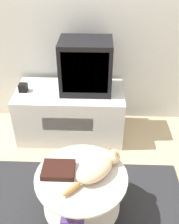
% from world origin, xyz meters
% --- Properties ---
extents(ground_plane, '(12.00, 12.00, 0.00)m').
position_xyz_m(ground_plane, '(0.00, 0.00, 0.00)').
color(ground_plane, tan).
extents(wall_back, '(8.00, 0.05, 2.60)m').
position_xyz_m(wall_back, '(0.00, 1.40, 1.30)').
color(wall_back, silver).
rests_on(wall_back, ground_plane).
extents(rug, '(1.94, 1.00, 0.02)m').
position_xyz_m(rug, '(0.00, 0.00, 0.01)').
color(rug, '#28282B').
rests_on(rug, ground_plane).
extents(tv_stand, '(1.15, 0.59, 0.56)m').
position_xyz_m(tv_stand, '(-0.11, 1.02, 0.28)').
color(tv_stand, silver).
rests_on(tv_stand, ground_plane).
extents(tv, '(0.52, 0.39, 0.54)m').
position_xyz_m(tv, '(0.07, 1.05, 0.83)').
color(tv, black).
rests_on(tv, tv_stand).
extents(speaker, '(0.08, 0.08, 0.08)m').
position_xyz_m(speaker, '(-0.59, 0.99, 0.61)').
color(speaker, black).
rests_on(speaker, tv_stand).
extents(coffee_table, '(0.69, 0.69, 0.46)m').
position_xyz_m(coffee_table, '(0.08, -0.07, 0.31)').
color(coffee_table, '#B2B2B7').
rests_on(coffee_table, rug).
extents(dvd_box, '(0.24, 0.19, 0.05)m').
position_xyz_m(dvd_box, '(-0.09, -0.04, 0.50)').
color(dvd_box, black).
rests_on(dvd_box, coffee_table).
extents(cat, '(0.42, 0.43, 0.14)m').
position_xyz_m(cat, '(0.20, -0.05, 0.54)').
color(cat, beige).
rests_on(cat, coffee_table).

